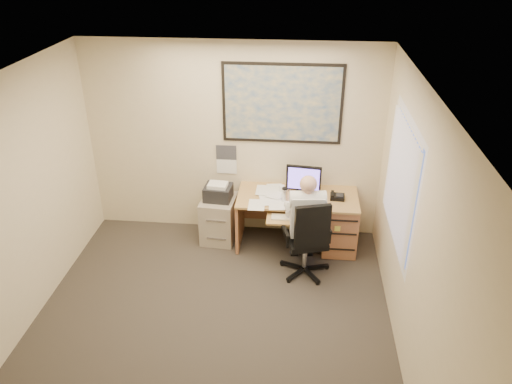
# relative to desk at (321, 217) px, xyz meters

# --- Properties ---
(room_shell) EXTENTS (4.00, 4.50, 2.70)m
(room_shell) POSITION_rel_desk_xyz_m (-1.23, -1.90, 0.91)
(room_shell) COLOR #332D27
(room_shell) RESTS_ON ground
(desk) EXTENTS (1.60, 0.97, 1.12)m
(desk) POSITION_rel_desk_xyz_m (0.00, 0.00, 0.00)
(desk) COLOR tan
(desk) RESTS_ON ground
(world_map) EXTENTS (1.56, 0.03, 1.06)m
(world_map) POSITION_rel_desk_xyz_m (-0.58, 0.33, 1.46)
(world_map) COLOR #1E4C93
(world_map) RESTS_ON room_shell
(wall_calendar) EXTENTS (0.28, 0.01, 0.42)m
(wall_calendar) POSITION_rel_desk_xyz_m (-1.33, 0.34, 0.64)
(wall_calendar) COLOR white
(wall_calendar) RESTS_ON room_shell
(window_blinds) EXTENTS (0.06, 1.40, 1.30)m
(window_blinds) POSITION_rel_desk_xyz_m (0.74, -1.10, 1.11)
(window_blinds) COLOR #EEE9CE
(window_blinds) RESTS_ON room_shell
(filing_cabinet) EXTENTS (0.49, 0.57, 0.88)m
(filing_cabinet) POSITION_rel_desk_xyz_m (-1.41, 0.03, -0.07)
(filing_cabinet) COLOR #A89C87
(filing_cabinet) RESTS_ON ground
(office_chair) EXTENTS (0.81, 0.81, 1.09)m
(office_chair) POSITION_rel_desk_xyz_m (-0.22, -0.70, -0.12)
(office_chair) COLOR black
(office_chair) RESTS_ON ground
(person) EXTENTS (0.63, 0.84, 1.35)m
(person) POSITION_rel_desk_xyz_m (-0.21, -0.62, 0.23)
(person) COLOR silver
(person) RESTS_ON office_chair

